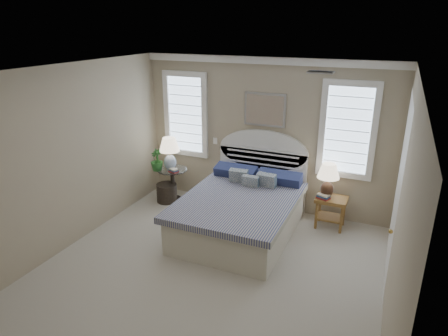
% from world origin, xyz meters
% --- Properties ---
extents(floor, '(4.50, 5.00, 0.01)m').
position_xyz_m(floor, '(0.00, 0.00, 0.00)').
color(floor, '#BBAFA0').
rests_on(floor, ground).
extents(ceiling, '(4.50, 5.00, 0.01)m').
position_xyz_m(ceiling, '(0.00, 0.00, 2.70)').
color(ceiling, white).
rests_on(ceiling, wall_back).
extents(wall_back, '(4.50, 0.02, 2.70)m').
position_xyz_m(wall_back, '(0.00, 2.50, 1.35)').
color(wall_back, tan).
rests_on(wall_back, floor).
extents(wall_left, '(0.02, 5.00, 2.70)m').
position_xyz_m(wall_left, '(-2.25, 0.00, 1.35)').
color(wall_left, tan).
rests_on(wall_left, floor).
extents(wall_right, '(0.02, 5.00, 2.70)m').
position_xyz_m(wall_right, '(2.25, 0.00, 1.35)').
color(wall_right, tan).
rests_on(wall_right, floor).
extents(crown_molding, '(4.50, 0.08, 0.12)m').
position_xyz_m(crown_molding, '(0.00, 2.46, 2.64)').
color(crown_molding, white).
rests_on(crown_molding, wall_back).
extents(hvac_vent, '(0.30, 0.20, 0.02)m').
position_xyz_m(hvac_vent, '(1.20, 0.80, 2.68)').
color(hvac_vent, '#B2B2B2').
rests_on(hvac_vent, ceiling).
extents(switch_plate, '(0.08, 0.01, 0.12)m').
position_xyz_m(switch_plate, '(-0.95, 2.48, 1.15)').
color(switch_plate, white).
rests_on(switch_plate, wall_back).
extents(window_left, '(0.90, 0.06, 1.60)m').
position_xyz_m(window_left, '(-1.55, 2.48, 1.60)').
color(window_left, '#C9E3FF').
rests_on(window_left, wall_back).
extents(window_right, '(0.90, 0.06, 1.60)m').
position_xyz_m(window_right, '(1.40, 2.48, 1.60)').
color(window_right, '#C9E3FF').
rests_on(window_right, wall_back).
extents(painting, '(0.74, 0.04, 0.58)m').
position_xyz_m(painting, '(0.00, 2.46, 1.82)').
color(painting, silver).
rests_on(painting, wall_back).
extents(closet_door, '(0.02, 1.80, 2.40)m').
position_xyz_m(closet_door, '(2.23, 1.20, 1.20)').
color(closet_door, white).
rests_on(closet_door, floor).
extents(bed, '(1.72, 2.28, 1.47)m').
position_xyz_m(bed, '(0.00, 1.46, 0.39)').
color(bed, silver).
rests_on(bed, floor).
extents(side_table_left, '(0.56, 0.56, 0.63)m').
position_xyz_m(side_table_left, '(-1.65, 2.05, 0.39)').
color(side_table_left, black).
rests_on(side_table_left, floor).
extents(nightstand_right, '(0.50, 0.40, 0.53)m').
position_xyz_m(nightstand_right, '(1.30, 2.15, 0.39)').
color(nightstand_right, olive).
rests_on(nightstand_right, floor).
extents(floor_pot, '(0.49, 0.49, 0.35)m').
position_xyz_m(floor_pot, '(-1.73, 1.94, 0.18)').
color(floor_pot, black).
rests_on(floor_pot, floor).
extents(lamp_left, '(0.43, 0.43, 0.62)m').
position_xyz_m(lamp_left, '(-1.68, 2.03, 1.01)').
color(lamp_left, silver).
rests_on(lamp_left, side_table_left).
extents(lamp_right, '(0.40, 0.40, 0.58)m').
position_xyz_m(lamp_right, '(1.21, 2.16, 0.88)').
color(lamp_right, black).
rests_on(lamp_right, nightstand_right).
extents(potted_plant, '(0.28, 0.28, 0.41)m').
position_xyz_m(potted_plant, '(-1.87, 1.88, 0.83)').
color(potted_plant, '#2E692A').
rests_on(potted_plant, side_table_left).
extents(books_left, '(0.19, 0.16, 0.07)m').
position_xyz_m(books_left, '(-1.54, 1.92, 0.66)').
color(books_left, maroon).
rests_on(books_left, side_table_left).
extents(books_right, '(0.23, 0.19, 0.08)m').
position_xyz_m(books_right, '(1.18, 2.06, 0.57)').
color(books_right, maroon).
rests_on(books_right, nightstand_right).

